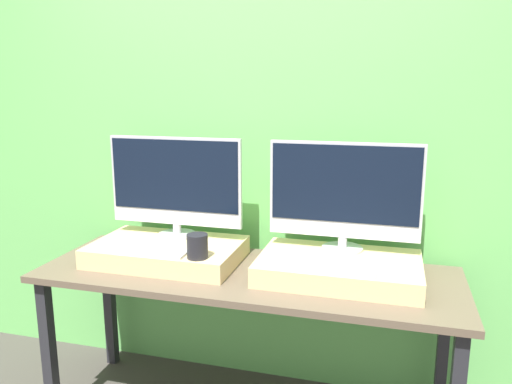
# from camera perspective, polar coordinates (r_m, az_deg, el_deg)

# --- Properties ---
(wall_back) EXTENTS (8.00, 0.04, 2.60)m
(wall_back) POSITION_cam_1_polar(r_m,az_deg,el_deg) (2.47, 1.44, 6.63)
(wall_back) COLOR #66B75B
(wall_back) RESTS_ON ground_plane
(workbench) EXTENTS (1.86, 0.63, 0.73)m
(workbench) POSITION_cam_1_polar(r_m,az_deg,el_deg) (2.27, -1.06, -10.84)
(workbench) COLOR brown
(workbench) RESTS_ON ground_plane
(wooden_riser_left) EXTENTS (0.68, 0.44, 0.09)m
(wooden_riser_left) POSITION_cam_1_polar(r_m,az_deg,el_deg) (2.40, -10.12, -6.73)
(wooden_riser_left) COLOR #D6B77F
(wooden_riser_left) RESTS_ON workbench
(monitor_left) EXTENTS (0.66, 0.18, 0.48)m
(monitor_left) POSITION_cam_1_polar(r_m,az_deg,el_deg) (2.42, -9.21, 0.87)
(monitor_left) COLOR #B2B2B7
(monitor_left) RESTS_ON wooden_riser_left
(keyboard_left) EXTENTS (0.32, 0.10, 0.01)m
(keyboard_left) POSITION_cam_1_polar(r_m,az_deg,el_deg) (2.25, -11.89, -6.71)
(keyboard_left) COLOR silver
(keyboard_left) RESTS_ON wooden_riser_left
(mug) EXTENTS (0.09, 0.09, 0.10)m
(mug) POSITION_cam_1_polar(r_m,az_deg,el_deg) (2.15, -6.72, -6.18)
(mug) COLOR black
(mug) RESTS_ON wooden_riser_left
(wooden_riser_right) EXTENTS (0.68, 0.44, 0.09)m
(wooden_riser_right) POSITION_cam_1_polar(r_m,az_deg,el_deg) (2.19, 9.46, -8.57)
(wooden_riser_right) COLOR #D6B77F
(wooden_riser_right) RESTS_ON workbench
(monitor_right) EXTENTS (0.66, 0.18, 0.48)m
(monitor_right) POSITION_cam_1_polar(r_m,az_deg,el_deg) (2.21, 10.05, -0.21)
(monitor_right) COLOR #B2B2B7
(monitor_right) RESTS_ON wooden_riser_right
(keyboard_right) EXTENTS (0.32, 0.10, 0.01)m
(keyboard_right) POSITION_cam_1_polar(r_m,az_deg,el_deg) (2.02, 9.02, -8.74)
(keyboard_right) COLOR silver
(keyboard_right) RESTS_ON wooden_riser_right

